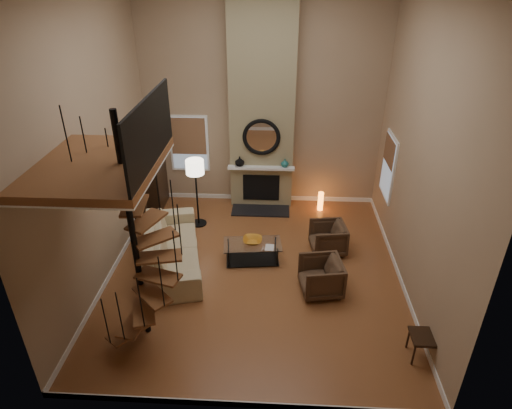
# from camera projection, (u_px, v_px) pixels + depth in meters

# --- Properties ---
(ground) EXTENTS (6.00, 6.50, 0.01)m
(ground) POSITION_uv_depth(u_px,v_px,m) (255.00, 272.00, 9.29)
(ground) COLOR #A26234
(ground) RESTS_ON ground
(back_wall) EXTENTS (6.00, 0.02, 5.50)m
(back_wall) POSITION_uv_depth(u_px,v_px,m) (262.00, 101.00, 10.80)
(back_wall) COLOR tan
(back_wall) RESTS_ON ground
(front_wall) EXTENTS (6.00, 0.02, 5.50)m
(front_wall) POSITION_uv_depth(u_px,v_px,m) (239.00, 254.00, 5.12)
(front_wall) COLOR tan
(front_wall) RESTS_ON ground
(left_wall) EXTENTS (0.02, 6.50, 5.50)m
(left_wall) POSITION_uv_depth(u_px,v_px,m) (93.00, 147.00, 8.10)
(left_wall) COLOR tan
(left_wall) RESTS_ON ground
(right_wall) EXTENTS (0.02, 6.50, 5.50)m
(right_wall) POSITION_uv_depth(u_px,v_px,m) (423.00, 154.00, 7.81)
(right_wall) COLOR tan
(right_wall) RESTS_ON ground
(baseboard_back) EXTENTS (6.00, 0.02, 0.12)m
(baseboard_back) POSITION_uv_depth(u_px,v_px,m) (262.00, 197.00, 12.09)
(baseboard_back) COLOR white
(baseboard_back) RESTS_ON ground
(baseboard_front) EXTENTS (6.00, 0.02, 0.12)m
(baseboard_front) POSITION_uv_depth(u_px,v_px,m) (242.00, 404.00, 6.43)
(baseboard_front) COLOR white
(baseboard_front) RESTS_ON ground
(baseboard_left) EXTENTS (0.02, 6.50, 0.12)m
(baseboard_left) POSITION_uv_depth(u_px,v_px,m) (116.00, 264.00, 9.40)
(baseboard_left) COLOR white
(baseboard_left) RESTS_ON ground
(baseboard_right) EXTENTS (0.02, 6.50, 0.12)m
(baseboard_right) POSITION_uv_depth(u_px,v_px,m) (398.00, 274.00, 9.11)
(baseboard_right) COLOR white
(baseboard_right) RESTS_ON ground
(chimney_breast) EXTENTS (1.60, 0.38, 5.50)m
(chimney_breast) POSITION_uv_depth(u_px,v_px,m) (262.00, 103.00, 10.63)
(chimney_breast) COLOR #8C805B
(chimney_breast) RESTS_ON ground
(hearth) EXTENTS (1.50, 0.60, 0.04)m
(hearth) POSITION_uv_depth(u_px,v_px,m) (261.00, 211.00, 11.52)
(hearth) COLOR black
(hearth) RESTS_ON ground
(firebox) EXTENTS (0.95, 0.02, 0.72)m
(firebox) POSITION_uv_depth(u_px,v_px,m) (261.00, 188.00, 11.52)
(firebox) COLOR black
(firebox) RESTS_ON chimney_breast
(mantel) EXTENTS (1.70, 0.18, 0.06)m
(mantel) POSITION_uv_depth(u_px,v_px,m) (261.00, 168.00, 11.16)
(mantel) COLOR white
(mantel) RESTS_ON chimney_breast
(mirror_frame) EXTENTS (0.94, 0.10, 0.94)m
(mirror_frame) POSITION_uv_depth(u_px,v_px,m) (261.00, 137.00, 10.83)
(mirror_frame) COLOR black
(mirror_frame) RESTS_ON chimney_breast
(mirror_disc) EXTENTS (0.80, 0.01, 0.80)m
(mirror_disc) POSITION_uv_depth(u_px,v_px,m) (261.00, 137.00, 10.83)
(mirror_disc) COLOR white
(mirror_disc) RESTS_ON chimney_breast
(vase_left) EXTENTS (0.24, 0.24, 0.25)m
(vase_left) POSITION_uv_depth(u_px,v_px,m) (240.00, 161.00, 11.15)
(vase_left) COLOR black
(vase_left) RESTS_ON mantel
(vase_right) EXTENTS (0.20, 0.20, 0.21)m
(vase_right) POSITION_uv_depth(u_px,v_px,m) (285.00, 163.00, 11.10)
(vase_right) COLOR #1C6260
(vase_right) RESTS_ON mantel
(window_back) EXTENTS (1.02, 0.06, 1.52)m
(window_back) POSITION_uv_depth(u_px,v_px,m) (189.00, 143.00, 11.41)
(window_back) COLOR white
(window_back) RESTS_ON back_wall
(window_right) EXTENTS (0.06, 1.02, 1.52)m
(window_right) POSITION_uv_depth(u_px,v_px,m) (389.00, 166.00, 10.11)
(window_right) COLOR white
(window_right) RESTS_ON right_wall
(entry_door) EXTENTS (0.10, 1.05, 2.16)m
(entry_door) POSITION_uv_depth(u_px,v_px,m) (136.00, 186.00, 10.49)
(entry_door) COLOR white
(entry_door) RESTS_ON ground
(loft) EXTENTS (1.70, 2.20, 1.09)m
(loft) POSITION_uv_depth(u_px,v_px,m) (104.00, 163.00, 6.25)
(loft) COLOR brown
(loft) RESTS_ON left_wall
(spiral_stair) EXTENTS (1.47, 1.47, 4.06)m
(spiral_stair) POSITION_uv_depth(u_px,v_px,m) (136.00, 247.00, 6.95)
(spiral_stair) COLOR black
(spiral_stair) RESTS_ON ground
(hutch) EXTENTS (0.43, 0.91, 2.03)m
(hutch) POSITION_uv_depth(u_px,v_px,m) (154.00, 173.00, 11.38)
(hutch) COLOR black
(hutch) RESTS_ON ground
(sofa) EXTENTS (1.72, 2.99, 0.82)m
(sofa) POSITION_uv_depth(u_px,v_px,m) (171.00, 246.00, 9.41)
(sofa) COLOR tan
(sofa) RESTS_ON ground
(armchair_near) EXTENTS (0.85, 0.83, 0.69)m
(armchair_near) POSITION_uv_depth(u_px,v_px,m) (331.00, 238.00, 9.78)
(armchair_near) COLOR #4A3322
(armchair_near) RESTS_ON ground
(armchair_far) EXTENTS (0.91, 0.89, 0.73)m
(armchair_far) POSITION_uv_depth(u_px,v_px,m) (325.00, 276.00, 8.58)
(armchair_far) COLOR #4A3322
(armchair_far) RESTS_ON ground
(coffee_table) EXTENTS (1.30, 0.75, 0.46)m
(coffee_table) POSITION_uv_depth(u_px,v_px,m) (252.00, 250.00, 9.48)
(coffee_table) COLOR silver
(coffee_table) RESTS_ON ground
(bowl) EXTENTS (0.42, 0.42, 0.10)m
(bowl) POSITION_uv_depth(u_px,v_px,m) (253.00, 241.00, 9.42)
(bowl) COLOR #C07C22
(bowl) RESTS_ON coffee_table
(book) EXTENTS (0.20, 0.26, 0.02)m
(book) POSITION_uv_depth(u_px,v_px,m) (269.00, 248.00, 9.25)
(book) COLOR gray
(book) RESTS_ON coffee_table
(floor_lamp) EXTENTS (0.43, 0.43, 1.75)m
(floor_lamp) POSITION_uv_depth(u_px,v_px,m) (195.00, 172.00, 10.30)
(floor_lamp) COLOR black
(floor_lamp) RESTS_ON ground
(accent_lamp) EXTENTS (0.14, 0.14, 0.51)m
(accent_lamp) POSITION_uv_depth(u_px,v_px,m) (321.00, 201.00, 11.49)
(accent_lamp) COLOR orange
(accent_lamp) RESTS_ON ground
(side_chair) EXTENTS (0.44, 0.44, 0.95)m
(side_chair) POSITION_uv_depth(u_px,v_px,m) (431.00, 333.00, 7.03)
(side_chair) COLOR black
(side_chair) RESTS_ON ground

